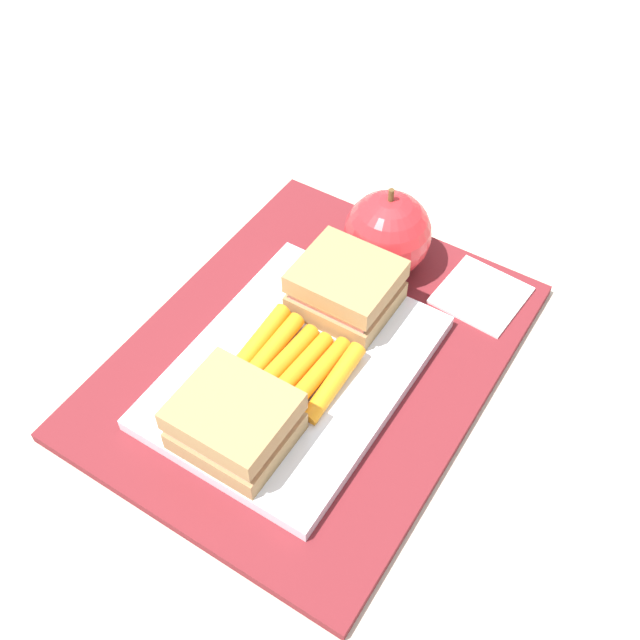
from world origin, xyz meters
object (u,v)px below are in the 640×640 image
(sandwich_half_right, at_px, (346,287))
(carrot_sticks_bundle, at_px, (295,362))
(food_tray, at_px, (295,371))
(paper_napkin, at_px, (481,295))
(sandwich_half_left, at_px, (234,421))
(apple, at_px, (387,234))

(sandwich_half_right, relative_size, carrot_sticks_bundle, 0.92)
(food_tray, height_order, paper_napkin, food_tray)
(food_tray, distance_m, sandwich_half_left, 0.08)
(sandwich_half_right, distance_m, paper_napkin, 0.13)
(food_tray, relative_size, sandwich_half_right, 2.88)
(sandwich_half_right, xyz_separation_m, paper_napkin, (0.08, -0.09, -0.03))
(sandwich_half_left, height_order, carrot_sticks_bundle, sandwich_half_left)
(food_tray, distance_m, apple, 0.15)
(sandwich_half_right, distance_m, apple, 0.07)
(sandwich_half_right, bearing_deg, apple, 0.25)
(sandwich_half_left, distance_m, sandwich_half_right, 0.16)
(carrot_sticks_bundle, distance_m, apple, 0.15)
(sandwich_half_right, distance_m, carrot_sticks_bundle, 0.08)
(sandwich_half_left, xyz_separation_m, apple, (0.23, 0.00, 0.00))
(apple, height_order, paper_napkin, apple)
(food_tray, xyz_separation_m, sandwich_half_left, (-0.08, 0.00, 0.03))
(carrot_sticks_bundle, height_order, paper_napkin, carrot_sticks_bundle)
(food_tray, distance_m, carrot_sticks_bundle, 0.01)
(apple, bearing_deg, paper_napkin, -82.84)
(sandwich_half_left, distance_m, paper_napkin, 0.26)
(carrot_sticks_bundle, xyz_separation_m, paper_napkin, (0.16, -0.09, -0.02))
(sandwich_half_right, height_order, paper_napkin, sandwich_half_right)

